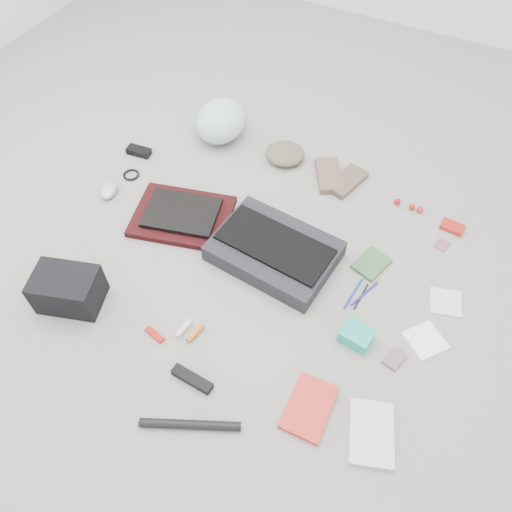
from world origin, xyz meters
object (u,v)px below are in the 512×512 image
at_px(bike_helmet, 221,121).
at_px(accordion_wallet, 356,335).
at_px(messenger_bag, 274,251).
at_px(camera_bag, 68,289).
at_px(book_red, 309,407).
at_px(laptop, 182,213).

relative_size(bike_helmet, accordion_wallet, 2.66).
height_order(messenger_bag, camera_bag, camera_bag).
relative_size(camera_bag, book_red, 1.12).
bearing_deg(accordion_wallet, bike_helmet, 147.94).
relative_size(bike_helmet, camera_bag, 1.26).
bearing_deg(book_red, accordion_wallet, 79.63).
bearing_deg(laptop, book_red, -46.89).
bearing_deg(bike_helmet, camera_bag, -98.91).
bearing_deg(accordion_wallet, messenger_bag, 160.43).
xyz_separation_m(laptop, bike_helmet, (-0.12, 0.54, 0.05)).
height_order(book_red, accordion_wallet, accordion_wallet).
bearing_deg(camera_bag, bike_helmet, 71.24).
bearing_deg(messenger_bag, laptop, -175.32).
bearing_deg(camera_bag, accordion_wallet, 0.85).
distance_m(laptop, bike_helmet, 0.55).
height_order(camera_bag, accordion_wallet, camera_bag).
xyz_separation_m(messenger_bag, laptop, (-0.43, 0.01, -0.00)).
bearing_deg(messenger_bag, accordion_wallet, -19.74).
distance_m(book_red, accordion_wallet, 0.30).
xyz_separation_m(messenger_bag, bike_helmet, (-0.54, 0.55, 0.05)).
bearing_deg(book_red, messenger_bag, 124.48).
bearing_deg(camera_bag, book_red, -16.08).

